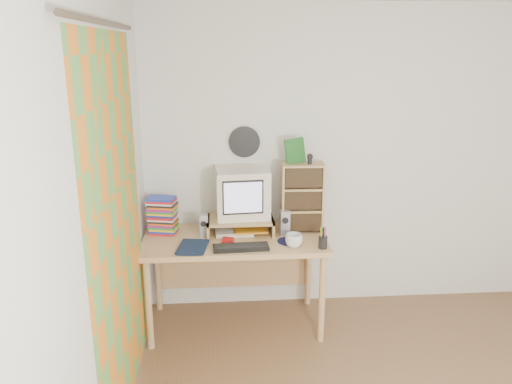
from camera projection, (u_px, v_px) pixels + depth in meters
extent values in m
plane|color=white|center=(356.00, 161.00, 4.13)|extent=(3.50, 0.00, 3.50)
plane|color=white|center=(89.00, 249.00, 2.33)|extent=(0.00, 3.50, 3.50)
plane|color=orange|center=(119.00, 233.00, 2.82)|extent=(0.00, 2.20, 2.20)
cylinder|color=black|center=(244.00, 142.00, 4.00)|extent=(0.25, 0.02, 0.25)
cube|color=tan|center=(234.00, 240.00, 3.85)|extent=(1.40, 0.70, 0.04)
cube|color=tan|center=(234.00, 264.00, 4.26)|extent=(1.33, 0.02, 0.41)
cylinder|color=tan|center=(149.00, 305.00, 3.63)|extent=(0.05, 0.05, 0.71)
cylinder|color=tan|center=(322.00, 299.00, 3.72)|extent=(0.05, 0.05, 0.71)
cylinder|color=tan|center=(158.00, 271.00, 4.19)|extent=(0.05, 0.05, 0.71)
cylinder|color=tan|center=(308.00, 266.00, 4.28)|extent=(0.05, 0.05, 0.71)
cube|color=tan|center=(208.00, 226.00, 3.91)|extent=(0.02, 0.30, 0.12)
cube|color=tan|center=(272.00, 225.00, 3.94)|extent=(0.02, 0.30, 0.12)
cube|color=tan|center=(240.00, 220.00, 3.91)|extent=(0.52, 0.30, 0.02)
cube|color=silver|center=(242.00, 193.00, 3.91)|extent=(0.43, 0.43, 0.38)
cube|color=#B1B0B5|center=(204.00, 226.00, 3.84)|extent=(0.07, 0.07, 0.18)
cube|color=#B1B0B5|center=(285.00, 222.00, 3.88)|extent=(0.08, 0.08, 0.20)
cube|color=black|center=(241.00, 247.00, 3.61)|extent=(0.41, 0.15, 0.03)
cube|color=tan|center=(302.00, 197.00, 3.92)|extent=(0.34, 0.19, 0.55)
imported|color=silver|center=(294.00, 241.00, 3.65)|extent=(0.15, 0.15, 0.10)
imported|color=#0E1C36|center=(179.00, 245.00, 3.63)|extent=(0.27, 0.22, 0.05)
cylinder|color=#101137|center=(290.00, 241.00, 3.76)|extent=(0.22, 0.22, 0.00)
cube|color=red|center=(228.00, 241.00, 3.73)|extent=(0.09, 0.07, 0.04)
cube|color=#18561D|center=(295.00, 151.00, 3.83)|extent=(0.15, 0.05, 0.19)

